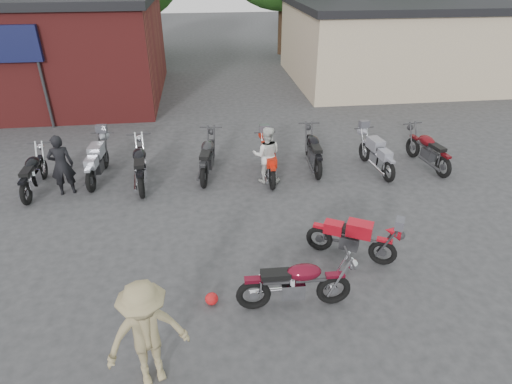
{
  "coord_description": "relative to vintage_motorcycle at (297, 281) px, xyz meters",
  "views": [
    {
      "loc": [
        -1.13,
        -5.99,
        5.64
      ],
      "look_at": [
        -0.06,
        2.44,
        0.9
      ],
      "focal_mm": 30.0,
      "sensor_mm": 36.0,
      "label": 1
    }
  ],
  "objects": [
    {
      "name": "ground",
      "position": [
        -0.32,
        0.29,
        -0.58
      ],
      "size": [
        90.0,
        90.0,
        0.0
      ],
      "primitive_type": "plane",
      "color": "#2F2F31"
    },
    {
      "name": "row_bike_1",
      "position": [
        -4.52,
        5.7,
        0.0
      ],
      "size": [
        0.79,
        2.06,
        1.17
      ],
      "primitive_type": null,
      "rotation": [
        0.0,
        0.0,
        1.51
      ],
      "color": "#9699A4",
      "rests_on": "ground"
    },
    {
      "name": "brick_building",
      "position": [
        -9.32,
        14.29,
        1.42
      ],
      "size": [
        12.0,
        8.0,
        4.0
      ],
      "primitive_type": "cube",
      "color": "maroon",
      "rests_on": "ground"
    },
    {
      "name": "person_dark",
      "position": [
        -5.22,
        4.91,
        0.25
      ],
      "size": [
        0.69,
        0.53,
        1.66
      ],
      "primitive_type": "imported",
      "rotation": [
        0.0,
        0.0,
        3.39
      ],
      "color": "black",
      "rests_on": "ground"
    },
    {
      "name": "person_light",
      "position": [
        0.19,
        4.94,
        0.22
      ],
      "size": [
        0.87,
        0.72,
        1.61
      ],
      "primitive_type": "imported",
      "rotation": [
        0.0,
        0.0,
        2.99
      ],
      "color": "silver",
      "rests_on": "ground"
    },
    {
      "name": "row_bike_4",
      "position": [
        0.29,
        5.2,
        -0.01
      ],
      "size": [
        0.68,
        1.99,
        1.15
      ],
      "primitive_type": null,
      "rotation": [
        0.0,
        0.0,
        1.56
      ],
      "color": "red",
      "rests_on": "ground"
    },
    {
      "name": "helmet",
      "position": [
        -1.52,
        0.24,
        -0.47
      ],
      "size": [
        0.32,
        0.32,
        0.23
      ],
      "primitive_type": "ellipsoid",
      "rotation": [
        0.0,
        0.0,
        -0.41
      ],
      "color": "red",
      "rests_on": "ground"
    },
    {
      "name": "row_bike_6",
      "position": [
        3.49,
        5.22,
        -0.01
      ],
      "size": [
        0.9,
        2.04,
        1.14
      ],
      "primitive_type": null,
      "rotation": [
        0.0,
        0.0,
        1.7
      ],
      "color": "gray",
      "rests_on": "ground"
    },
    {
      "name": "row_bike_5",
      "position": [
        1.71,
        5.66,
        0.02
      ],
      "size": [
        0.8,
        2.1,
        1.2
      ],
      "primitive_type": null,
      "rotation": [
        0.0,
        0.0,
        1.52
      ],
      "color": "black",
      "rests_on": "ground"
    },
    {
      "name": "vintage_motorcycle",
      "position": [
        0.0,
        0.0,
        0.0
      ],
      "size": [
        2.03,
        0.72,
        1.17
      ],
      "primitive_type": null,
      "rotation": [
        0.0,
        0.0,
        -0.03
      ],
      "color": "#580B1A",
      "rests_on": "ground"
    },
    {
      "name": "sportbike",
      "position": [
        1.46,
        1.26,
        -0.05
      ],
      "size": [
        1.9,
        1.42,
        1.06
      ],
      "primitive_type": null,
      "rotation": [
        0.0,
        0.0,
        -0.51
      ],
      "color": "#B70F1D",
      "rests_on": "ground"
    },
    {
      "name": "row_bike_0",
      "position": [
        -6.08,
        5.2,
        -0.01
      ],
      "size": [
        0.69,
        1.99,
        1.15
      ],
      "primitive_type": null,
      "rotation": [
        0.0,
        0.0,
        1.59
      ],
      "color": "black",
      "rests_on": "ground"
    },
    {
      "name": "row_bike_7",
      "position": [
        5.12,
        5.3,
        0.01
      ],
      "size": [
        0.98,
        2.12,
        1.18
      ],
      "primitive_type": null,
      "rotation": [
        0.0,
        0.0,
        1.73
      ],
      "color": "#560A10",
      "rests_on": "ground"
    },
    {
      "name": "row_bike_2",
      "position": [
        -3.27,
        5.23,
        0.04
      ],
      "size": [
        0.91,
        2.21,
        1.25
      ],
      "primitive_type": null,
      "rotation": [
        0.0,
        0.0,
        1.67
      ],
      "color": "black",
      "rests_on": "ground"
    },
    {
      "name": "stucco_building",
      "position": [
        8.18,
        15.29,
        1.17
      ],
      "size": [
        10.0,
        8.0,
        3.5
      ],
      "primitive_type": "cube",
      "color": "tan",
      "rests_on": "ground"
    },
    {
      "name": "person_tan",
      "position": [
        -2.45,
        -1.24,
        0.34
      ],
      "size": [
        1.34,
        1.01,
        1.84
      ],
      "primitive_type": "imported",
      "rotation": [
        0.0,
        0.0,
        0.31
      ],
      "color": "#93835A",
      "rests_on": "ground"
    },
    {
      "name": "row_bike_3",
      "position": [
        -1.42,
        5.59,
        0.03
      ],
      "size": [
        1.04,
        2.21,
        1.23
      ],
      "primitive_type": null,
      "rotation": [
        0.0,
        0.0,
        1.41
      ],
      "color": "black",
      "rests_on": "ground"
    }
  ]
}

